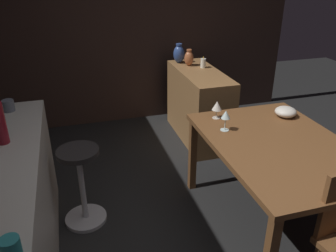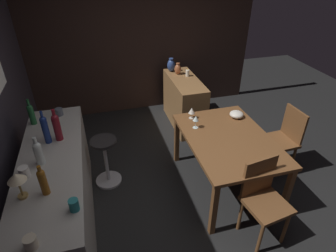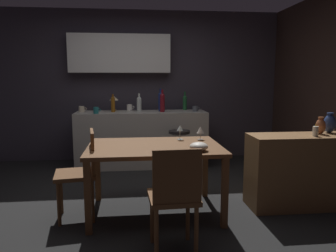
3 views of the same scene
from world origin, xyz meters
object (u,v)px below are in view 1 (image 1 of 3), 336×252
(bar_stool, at_px, (82,184))
(wine_glass_right, at_px, (226,115))
(wine_glass_left, at_px, (217,106))
(vase_ceramic_blue, at_px, (179,54))
(dining_table, at_px, (279,153))
(pillar_candle_tall, at_px, (203,63))
(sideboard_cabinet, at_px, (199,105))
(cup_slate, at_px, (8,106))
(cup_teal, at_px, (11,249))
(vase_copper, at_px, (189,58))
(fruit_bowl, at_px, (286,112))

(bar_stool, xyz_separation_m, wine_glass_right, (-0.15, -1.12, 0.51))
(wine_glass_left, xyz_separation_m, vase_ceramic_blue, (1.47, -0.15, 0.08))
(dining_table, distance_m, pillar_candle_tall, 1.75)
(sideboard_cabinet, bearing_deg, wine_glass_right, 167.11)
(wine_glass_right, relative_size, cup_slate, 1.34)
(sideboard_cabinet, distance_m, bar_stool, 1.82)
(sideboard_cabinet, relative_size, cup_teal, 9.80)
(bar_stool, distance_m, pillar_candle_tall, 2.04)
(vase_ceramic_blue, bearing_deg, dining_table, -176.54)
(wine_glass_right, distance_m, vase_copper, 1.57)
(sideboard_cabinet, height_order, wine_glass_right, wine_glass_right)
(sideboard_cabinet, bearing_deg, cup_teal, 144.49)
(vase_copper, relative_size, vase_ceramic_blue, 0.83)
(sideboard_cabinet, height_order, fruit_bowl, fruit_bowl)
(wine_glass_left, distance_m, vase_copper, 1.34)
(wine_glass_right, xyz_separation_m, cup_teal, (-1.09, 1.41, 0.08))
(wine_glass_left, relative_size, cup_teal, 1.36)
(cup_slate, bearing_deg, bar_stool, -125.50)
(dining_table, distance_m, sideboard_cabinet, 1.63)
(dining_table, distance_m, wine_glass_right, 0.48)
(cup_slate, bearing_deg, fruit_bowl, -99.91)
(wine_glass_left, bearing_deg, wine_glass_right, 172.46)
(wine_glass_right, relative_size, vase_copper, 0.87)
(vase_copper, bearing_deg, bar_stool, 135.49)
(wine_glass_left, xyz_separation_m, cup_slate, (0.25, 1.62, 0.09))
(wine_glass_left, bearing_deg, cup_teal, 132.69)
(cup_teal, bearing_deg, sideboard_cabinet, -35.51)
(wine_glass_left, height_order, cup_slate, cup_slate)
(dining_table, bearing_deg, cup_slate, 67.18)
(vase_copper, bearing_deg, sideboard_cabinet, -170.38)
(pillar_candle_tall, bearing_deg, vase_copper, 44.27)
(wine_glass_left, xyz_separation_m, pillar_candle_tall, (1.19, -0.35, 0.02))
(sideboard_cabinet, xyz_separation_m, vase_ceramic_blue, (0.41, 0.12, 0.52))
(cup_slate, distance_m, vase_copper, 2.13)
(cup_slate, bearing_deg, vase_ceramic_blue, -55.31)
(fruit_bowl, distance_m, vase_ceramic_blue, 1.67)
(fruit_bowl, bearing_deg, cup_slate, 80.09)
(wine_glass_right, height_order, cup_teal, cup_teal)
(dining_table, bearing_deg, fruit_bowl, -36.67)
(bar_stool, height_order, vase_ceramic_blue, vase_ceramic_blue)
(cup_slate, distance_m, vase_ceramic_blue, 2.15)
(pillar_candle_tall, relative_size, vase_copper, 0.69)
(fruit_bowl, bearing_deg, cup_teal, 120.62)
(fruit_bowl, relative_size, pillar_candle_tall, 1.36)
(bar_stool, bearing_deg, wine_glass_right, -97.67)
(dining_table, xyz_separation_m, bar_stool, (0.46, 1.43, -0.31))
(vase_copper, bearing_deg, wine_glass_left, 170.47)
(sideboard_cabinet, height_order, wine_glass_left, wine_glass_left)
(sideboard_cabinet, height_order, vase_copper, vase_copper)
(dining_table, height_order, wine_glass_right, wine_glass_right)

